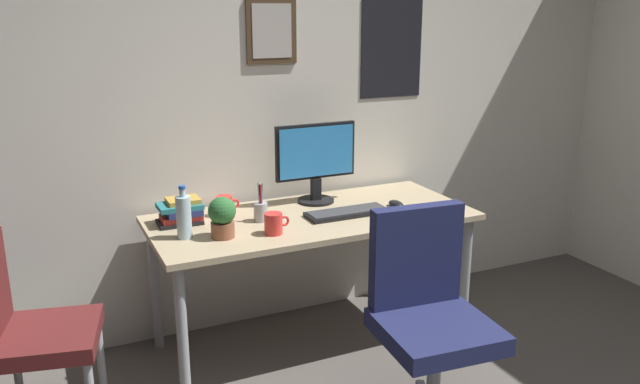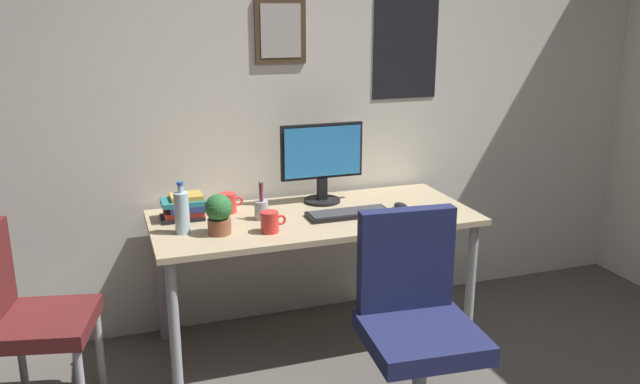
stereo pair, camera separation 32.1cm
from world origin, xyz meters
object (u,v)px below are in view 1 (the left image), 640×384
Objects in this scene: monitor at (316,159)px; coffee_mug_far at (274,224)px; computer_mouse at (396,204)px; side_chair at (27,325)px; office_chair at (428,308)px; pen_cup at (261,211)px; book_stack_left at (181,211)px; water_bottle at (184,216)px; coffee_mug_near at (225,206)px; potted_plant at (222,216)px; keyboard at (347,213)px.

monitor is 0.59m from coffee_mug_far.
computer_mouse is at bearing -38.35° from monitor.
side_chair is 1.90× the size of monitor.
pen_cup is (-0.45, 0.83, 0.26)m from office_chair.
pen_cup is at bearing -20.23° from book_stack_left.
monitor reaches higher than water_bottle.
coffee_mug_far is (0.13, -0.37, -0.00)m from coffee_mug_near.
potted_plant is (-0.23, 0.06, 0.05)m from coffee_mug_far.
monitor is 4.18× the size of computer_mouse.
office_chair reaches higher than pen_cup.
water_bottle reaches higher than keyboard.
side_chair is 4.01× the size of book_stack_left.
water_bottle is 0.23m from book_stack_left.
potted_plant is 0.31m from book_stack_left.
computer_mouse is at bearing -0.15° from water_bottle.
potted_plant is at bearing -151.72° from monitor.
coffee_mug_far is at bearing -43.41° from book_stack_left.
monitor is 0.78m from book_stack_left.
computer_mouse is at bearing 3.75° from potted_plant.
coffee_mug_near is at bearing 129.59° from pen_cup.
office_chair is 1.29m from book_stack_left.
office_chair reaches higher than keyboard.
computer_mouse is at bearing 68.97° from office_chair.
office_chair reaches higher than coffee_mug_near.
office_chair is at bearing -111.03° from computer_mouse.
monitor is 3.70× the size of coffee_mug_far.
water_bottle is 2.03× the size of coffee_mug_far.
office_chair reaches higher than side_chair.
pen_cup is (0.01, 0.20, 0.00)m from coffee_mug_far.
coffee_mug_far is (1.10, 0.02, 0.28)m from side_chair.
coffee_mug_far is at bearing -170.90° from computer_mouse.
coffee_mug_far is 0.50m from book_stack_left.
pen_cup is at bearing -154.02° from monitor.
book_stack_left reaches higher than keyboard.
side_chair is (-1.56, 0.61, -0.03)m from office_chair.
potted_plant is at bearing 166.70° from coffee_mug_far.
pen_cup is (-0.39, -0.19, -0.19)m from monitor.
coffee_mug_far is (-0.74, -0.12, 0.03)m from computer_mouse.
keyboard is 0.69m from potted_plant.
coffee_mug_near is (-0.57, 0.26, 0.04)m from keyboard.
water_bottle is (-0.84, 0.01, 0.09)m from keyboard.
keyboard is 0.84m from book_stack_left.
potted_plant is at bearing 4.71° from side_chair.
coffee_mug_near is 0.33m from potted_plant.
office_chair is at bearing -44.47° from potted_plant.
keyboard is at bearing -178.64° from computer_mouse.
side_chair is at bearing -175.25° from keyboard.
side_chair is at bearing -154.34° from book_stack_left.
office_chair is at bearing -21.29° from side_chair.
office_chair is 0.82m from coffee_mug_far.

